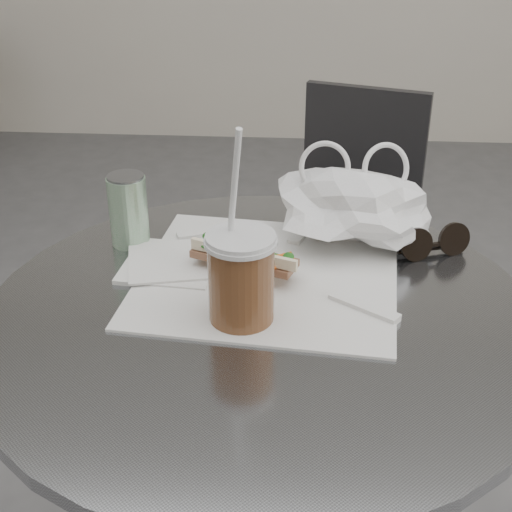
# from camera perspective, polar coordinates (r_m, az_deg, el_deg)

# --- Properties ---
(cafe_table) EXTENTS (0.76, 0.76, 0.74)m
(cafe_table) POSITION_cam_1_polar(r_m,az_deg,el_deg) (1.14, 0.35, -15.89)
(cafe_table) COLOR slate
(cafe_table) RESTS_ON ground
(chair_far) EXTENTS (0.42, 0.45, 0.78)m
(chair_far) POSITION_cam_1_polar(r_m,az_deg,el_deg) (1.90, 7.01, -0.40)
(chair_far) COLOR #2E2E31
(chair_far) RESTS_ON ground
(sandwich_paper) EXTENTS (0.41, 0.39, 0.00)m
(sandwich_paper) POSITION_cam_1_polar(r_m,az_deg,el_deg) (1.04, 0.97, -1.57)
(sandwich_paper) COLOR white
(sandwich_paper) RESTS_ON cafe_table
(banh_mi) EXTENTS (0.20, 0.14, 0.07)m
(banh_mi) POSITION_cam_1_polar(r_m,az_deg,el_deg) (1.03, -0.95, 0.12)
(banh_mi) COLOR tan
(banh_mi) RESTS_ON sandwich_paper
(iced_coffee) EXTENTS (0.09, 0.09, 0.27)m
(iced_coffee) POSITION_cam_1_polar(r_m,az_deg,el_deg) (0.91, -1.21, -1.70)
(iced_coffee) COLOR brown
(iced_coffee) RESTS_ON cafe_table
(sunglasses) EXTENTS (0.11, 0.06, 0.05)m
(sunglasses) POSITION_cam_1_polar(r_m,az_deg,el_deg) (1.12, 14.07, 0.94)
(sunglasses) COLOR black
(sunglasses) RESTS_ON cafe_table
(plastic_bag) EXTENTS (0.25, 0.20, 0.12)m
(plastic_bag) POSITION_cam_1_polar(r_m,az_deg,el_deg) (1.12, 7.79, 3.71)
(plastic_bag) COLOR white
(plastic_bag) RESTS_ON cafe_table
(napkin_stack) EXTENTS (0.15, 0.15, 0.01)m
(napkin_stack) POSITION_cam_1_polar(r_m,az_deg,el_deg) (1.08, -6.81, -0.54)
(napkin_stack) COLOR white
(napkin_stack) RESTS_ON cafe_table
(drink_can) EXTENTS (0.06, 0.06, 0.12)m
(drink_can) POSITION_cam_1_polar(r_m,az_deg,el_deg) (1.13, -10.18, 3.64)
(drink_can) COLOR #62A96C
(drink_can) RESTS_ON cafe_table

